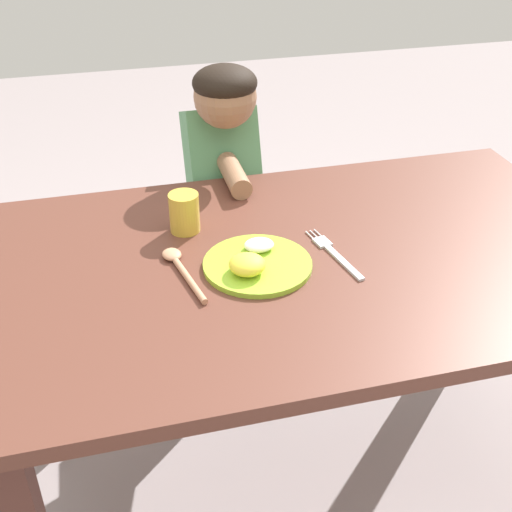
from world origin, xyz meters
The scene contains 7 objects.
ground_plane centered at (0.00, 0.00, 0.00)m, with size 8.00×8.00×0.00m, color gray.
dining_table centered at (0.00, 0.00, 0.63)m, with size 1.43×0.84×0.76m.
plate centered at (-0.12, -0.02, 0.77)m, with size 0.23×0.23×0.05m.
fork centered at (0.07, -0.01, 0.76)m, with size 0.06×0.22×0.01m.
spoon centered at (-0.27, 0.01, 0.76)m, with size 0.07×0.22×0.02m.
drinking_cup centered at (-0.23, 0.17, 0.80)m, with size 0.07×0.07×0.09m, color gold.
person centered at (-0.07, 0.54, 0.57)m, with size 0.20×0.38×1.05m.
Camera 1 is at (-0.40, -1.16, 1.54)m, focal length 46.31 mm.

